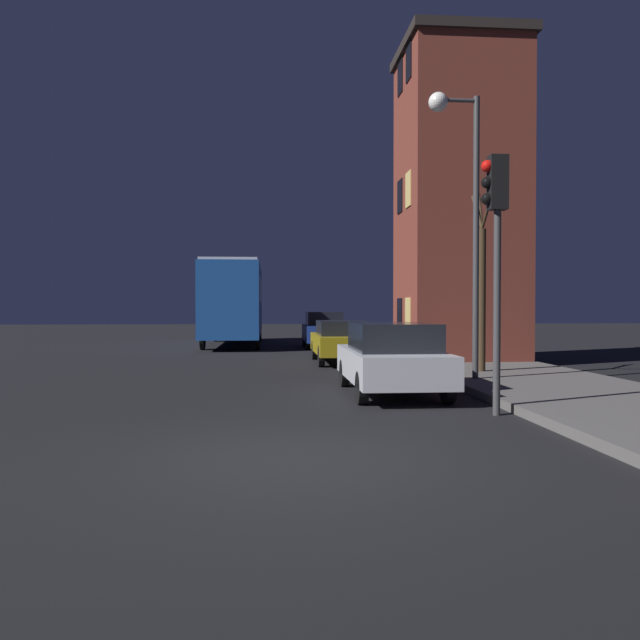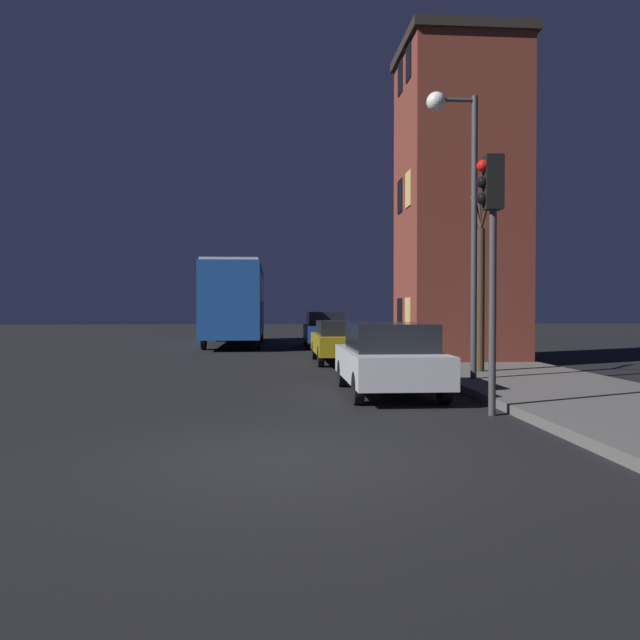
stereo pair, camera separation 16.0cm
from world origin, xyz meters
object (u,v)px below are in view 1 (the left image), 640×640
(car_near_lane, at_px, (392,357))
(car_mid_lane, at_px, (341,340))
(bare_tree, at_px, (482,285))
(bus, at_px, (234,298))
(car_far_lane, at_px, (323,329))
(traffic_light, at_px, (496,229))
(streetlamp, at_px, (461,180))

(car_near_lane, distance_m, car_mid_lane, 7.39)
(bare_tree, distance_m, car_near_lane, 4.47)
(bus, distance_m, car_far_lane, 4.93)
(traffic_light, bearing_deg, bus, 105.19)
(car_near_lane, bearing_deg, car_mid_lane, 91.49)
(bare_tree, bearing_deg, streetlamp, -123.60)
(traffic_light, height_order, car_mid_lane, traffic_light)
(traffic_light, relative_size, car_mid_lane, 1.01)
(car_mid_lane, distance_m, car_far_lane, 7.58)
(bus, xyz_separation_m, car_near_lane, (4.18, -17.34, -1.50))
(car_far_lane, bearing_deg, streetlamp, -81.80)
(streetlamp, xyz_separation_m, traffic_light, (-0.63, -3.93, -1.62))
(traffic_light, bearing_deg, car_mid_lane, 98.10)
(streetlamp, bearing_deg, car_mid_lane, 108.73)
(traffic_light, height_order, bare_tree, bare_tree)
(bare_tree, distance_m, car_mid_lane, 5.66)
(car_mid_lane, bearing_deg, bus, 111.84)
(streetlamp, relative_size, car_mid_lane, 1.54)
(bus, bearing_deg, car_far_lane, -30.13)
(streetlamp, height_order, traffic_light, streetlamp)
(streetlamp, bearing_deg, car_near_lane, -144.05)
(traffic_light, xyz_separation_m, bus, (-5.41, 19.92, -0.83))
(streetlamp, distance_m, bus, 17.27)
(car_near_lane, bearing_deg, traffic_light, -64.56)
(bus, bearing_deg, traffic_light, -74.81)
(streetlamp, relative_size, car_near_lane, 1.61)
(traffic_light, height_order, car_near_lane, traffic_light)
(car_mid_lane, bearing_deg, bare_tree, -54.76)
(streetlamp, bearing_deg, bare_tree, 56.40)
(car_far_lane, bearing_deg, bus, 149.87)
(streetlamp, bearing_deg, traffic_light, -99.10)
(bare_tree, xyz_separation_m, car_mid_lane, (-3.13, 4.42, -1.63))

